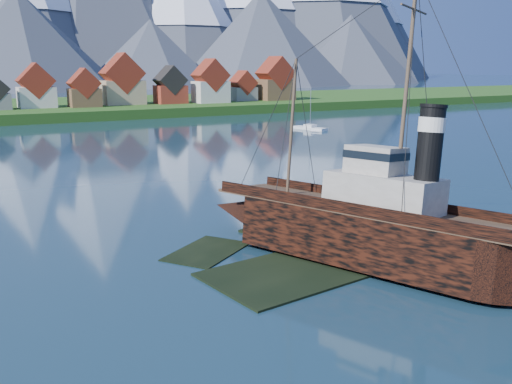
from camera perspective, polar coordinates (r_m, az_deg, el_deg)
ground at (r=51.39m, az=7.10°, el=-6.28°), size 1400.00×1400.00×0.00m
shoal at (r=54.14m, az=7.30°, el=-5.68°), size 31.71×21.24×1.14m
shore_bank at (r=211.85m, az=-21.03°, el=7.38°), size 600.00×80.00×3.20m
seawall at (r=174.42m, az=-19.25°, el=6.55°), size 600.00×2.50×2.00m
tugboat_wreck at (r=50.48m, az=9.54°, el=-3.02°), size 7.25×31.25×24.76m
sailboat_e at (r=148.33m, az=5.43°, el=6.32°), size 4.89×10.08×11.35m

